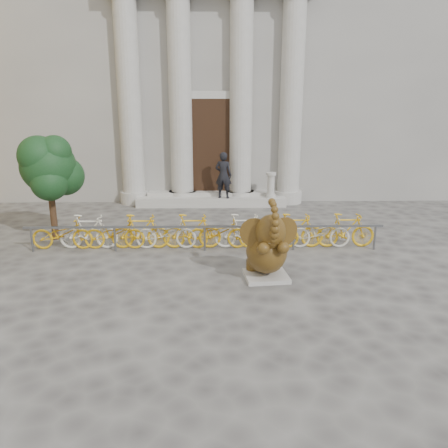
{
  "coord_description": "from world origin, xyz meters",
  "views": [
    {
      "loc": [
        0.16,
        -8.11,
        3.96
      ],
      "look_at": [
        0.38,
        2.35,
        1.1
      ],
      "focal_mm": 35.0,
      "sensor_mm": 36.0,
      "label": 1
    }
  ],
  "objects_px": {
    "bike_rack": "(204,231)",
    "tree": "(49,168)",
    "elephant_statue": "(267,249)",
    "pedestrian": "(223,175)"
  },
  "relations": [
    {
      "from": "bike_rack",
      "to": "tree",
      "type": "distance_m",
      "value": 4.92
    },
    {
      "from": "elephant_statue",
      "to": "pedestrian",
      "type": "xyz_separation_m",
      "value": [
        -0.87,
        7.59,
        0.55
      ]
    },
    {
      "from": "tree",
      "to": "pedestrian",
      "type": "bearing_deg",
      "value": 40.06
    },
    {
      "from": "elephant_statue",
      "to": "bike_rack",
      "type": "height_order",
      "value": "elephant_statue"
    },
    {
      "from": "tree",
      "to": "bike_rack",
      "type": "bearing_deg",
      "value": -11.31
    },
    {
      "from": "bike_rack",
      "to": "tree",
      "type": "bearing_deg",
      "value": 168.69
    },
    {
      "from": "elephant_statue",
      "to": "bike_rack",
      "type": "bearing_deg",
      "value": 117.1
    },
    {
      "from": "bike_rack",
      "to": "pedestrian",
      "type": "bearing_deg",
      "value": 83.01
    },
    {
      "from": "bike_rack",
      "to": "tree",
      "type": "xyz_separation_m",
      "value": [
        -4.53,
        0.91,
        1.69
      ]
    },
    {
      "from": "tree",
      "to": "pedestrian",
      "type": "relative_size",
      "value": 1.71
    }
  ]
}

